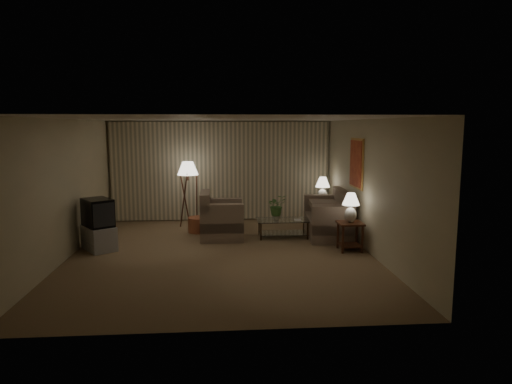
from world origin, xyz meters
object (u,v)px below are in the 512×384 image
(coffee_table, at_px, (283,225))
(side_table_far, at_px, (322,209))
(table_lamp_far, at_px, (323,187))
(crt_tv, at_px, (98,213))
(armchair, at_px, (222,220))
(side_table_near, at_px, (350,231))
(tv_cabinet, at_px, (99,238))
(ottoman, at_px, (199,225))
(floor_lamp, at_px, (188,192))
(sofa, at_px, (328,218))
(vase, at_px, (277,216))
(table_lamp_near, at_px, (351,205))

(coffee_table, bearing_deg, side_table_far, 47.79)
(table_lamp_far, height_order, crt_tv, table_lamp_far)
(armchair, xyz_separation_m, table_lamp_far, (2.64, 1.34, 0.55))
(side_table_near, relative_size, crt_tv, 0.73)
(tv_cabinet, xyz_separation_m, ottoman, (2.02, 1.45, -0.07))
(side_table_near, distance_m, side_table_far, 2.60)
(crt_tv, bearing_deg, coffee_table, 65.89)
(coffee_table, bearing_deg, floor_lamp, 147.71)
(table_lamp_far, bearing_deg, armchair, -153.15)
(sofa, distance_m, crt_tv, 5.14)
(tv_cabinet, bearing_deg, crt_tv, 0.00)
(side_table_near, xyz_separation_m, side_table_far, (0.00, 2.60, -0.01))
(side_table_near, distance_m, tv_cabinet, 5.22)
(ottoman, relative_size, vase, 3.41)
(sofa, xyz_separation_m, coffee_table, (-1.07, -0.10, -0.14))
(coffee_table, bearing_deg, vase, -180.00)
(sofa, xyz_separation_m, armchair, (-2.49, -0.09, 0.01))
(sofa, bearing_deg, vase, -80.28)
(armchair, distance_m, side_table_near, 2.93)
(coffee_table, height_order, ottoman, coffee_table)
(side_table_near, bearing_deg, vase, 137.72)
(crt_tv, bearing_deg, side_table_near, 49.67)
(armchair, bearing_deg, ottoman, 38.56)
(table_lamp_far, distance_m, ottoman, 3.35)
(tv_cabinet, height_order, crt_tv, crt_tv)
(armchair, xyz_separation_m, vase, (1.26, -0.01, 0.07))
(side_table_near, bearing_deg, table_lamp_near, 0.00)
(side_table_near, xyz_separation_m, coffee_table, (-1.22, 1.25, -0.13))
(armchair, xyz_separation_m, side_table_far, (2.64, 1.34, -0.03))
(table_lamp_far, bearing_deg, table_lamp_near, -90.00)
(side_table_far, bearing_deg, vase, -135.52)
(side_table_near, bearing_deg, coffee_table, 134.41)
(crt_tv, xyz_separation_m, vase, (3.83, 0.76, -0.29))
(sofa, distance_m, coffee_table, 1.09)
(ottoman, bearing_deg, floor_lamp, 112.34)
(table_lamp_near, distance_m, floor_lamp, 4.40)
(floor_lamp, bearing_deg, vase, -34.09)
(tv_cabinet, bearing_deg, side_table_far, 77.13)
(armchair, relative_size, coffee_table, 0.85)
(table_lamp_far, bearing_deg, tv_cabinet, -157.87)
(armchair, distance_m, table_lamp_far, 3.01)
(ottoman, bearing_deg, armchair, -51.16)
(coffee_table, bearing_deg, table_lamp_far, 47.79)
(armchair, height_order, floor_lamp, floor_lamp)
(table_lamp_far, distance_m, crt_tv, 5.62)
(floor_lamp, bearing_deg, side_table_far, -1.30)
(side_table_far, bearing_deg, ottoman, -168.25)
(tv_cabinet, height_order, ottoman, tv_cabinet)
(coffee_table, xyz_separation_m, crt_tv, (-3.98, -0.76, 0.51))
(armchair, bearing_deg, coffee_table, -90.85)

